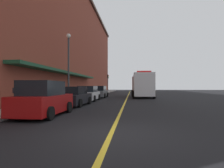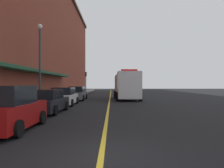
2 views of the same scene
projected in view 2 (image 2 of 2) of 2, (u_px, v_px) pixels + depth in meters
ground_plane at (111, 97)px, 30.48m from camera, size 112.00×112.00×0.00m
sidewalk_left at (67, 97)px, 30.50m from camera, size 2.40×70.00×0.15m
lane_center_stripe at (111, 97)px, 30.48m from camera, size 0.16×70.00×0.01m
brick_building_left at (20, 31)px, 29.52m from camera, size 11.46×64.00×18.53m
parked_car_0 at (10, 110)px, 8.76m from camera, size 2.05×4.14×1.83m
parked_car_1 at (48, 102)px, 14.12m from camera, size 2.11×4.52×1.54m
parked_car_2 at (65, 97)px, 19.32m from camera, size 2.09×4.49×1.59m
parked_car_3 at (78, 94)px, 25.39m from camera, size 2.02×4.78×1.61m
box_truck at (127, 86)px, 26.62m from camera, size 3.08×8.55×3.52m
parking_meter_1 at (45, 94)px, 17.62m from camera, size 0.14×0.18×1.33m
street_lamp_left at (41, 55)px, 18.42m from camera, size 0.44×0.44×6.94m
traffic_light_near at (87, 78)px, 45.50m from camera, size 0.38×0.36×4.30m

